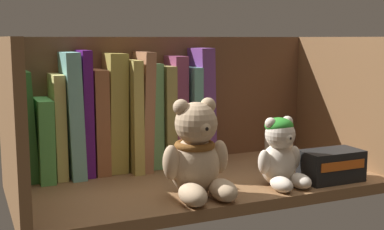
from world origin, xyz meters
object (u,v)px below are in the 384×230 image
book_5 (96,121)px  book_11 (175,110)px  book_12 (187,114)px  pillar_candle (279,149)px  teddy_bear_smaller (280,154)px  book_0 (25,125)px  book_7 (128,114)px  small_product_box (331,166)px  book_2 (56,125)px  book_10 (163,115)px  book_9 (151,115)px  book_6 (113,112)px  teddy_bear_larger (197,155)px  book_4 (83,112)px  book_13 (199,105)px  book_8 (139,110)px  book_1 (42,137)px  book_3 (70,114)px

book_5 → book_11: bearing=0.0°
book_12 → pillar_candle: 20.30cm
teddy_bear_smaller → book_0: bearing=149.7°
book_7 → small_product_box: 40.26cm
book_2 → book_5: size_ratio=0.97×
book_0 → book_10: book_10 is taller
book_9 → pillar_candle: bearing=-29.0°
book_9 → book_6: bearing=180.0°
book_9 → teddy_bear_larger: bearing=-90.7°
book_6 → book_12: (15.80, 0.00, -1.47)cm
book_6 → book_10: (10.41, 0.00, -1.29)cm
teddy_bear_larger → book_4: bearing=120.3°
book_9 → pillar_candle: 26.72cm
book_4 → book_13: size_ratio=0.99×
book_10 → small_product_box: book_10 is taller
book_8 → book_9: (2.50, 0.00, -1.17)cm
book_6 → book_8: book_8 is taller
book_7 → book_0: bearing=180.0°
book_2 → pillar_candle: book_2 is taller
book_10 → small_product_box: (23.50, -24.55, -7.36)cm
book_1 → book_2: 3.46cm
book_6 → pillar_candle: bearing=-22.4°
book_2 → book_7: size_ratio=0.89×
book_0 → book_2: book_0 is taller
book_8 → small_product_box: (28.56, -24.55, -8.79)cm
book_8 → book_13: bearing=0.0°
book_4 → book_9: size_ratio=1.13×
teddy_bear_smaller → small_product_box: teddy_bear_smaller is taller
book_13 → teddy_bear_smaller: size_ratio=1.94×
book_6 → book_5: bearing=180.0°
book_0 → book_13: size_ratio=0.84×
book_5 → book_12: 19.20cm
book_1 → book_2: bearing=0.0°
book_10 → pillar_candle: bearing=-32.0°
small_product_box → book_13: bearing=122.1°
book_4 → teddy_bear_larger: (13.51, -23.14, -4.90)cm
book_6 → teddy_bear_larger: bearing=-71.9°
book_2 → book_10: size_ratio=0.95×
book_3 → book_5: size_ratio=1.17×
book_5 → book_9: 11.25cm
book_2 → book_4: book_4 is taller
book_1 → book_8: (19.15, 0.00, 4.13)cm
book_1 → small_product_box: 53.86cm
book_2 → book_6: bearing=0.0°
book_6 → book_12: bearing=0.0°
book_8 → book_11: bearing=0.0°
book_13 → small_product_box: book_13 is taller
book_3 → book_13: book_13 is taller
book_4 → book_9: (13.80, 0.00, -1.37)cm
book_3 → small_product_box: 49.78cm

